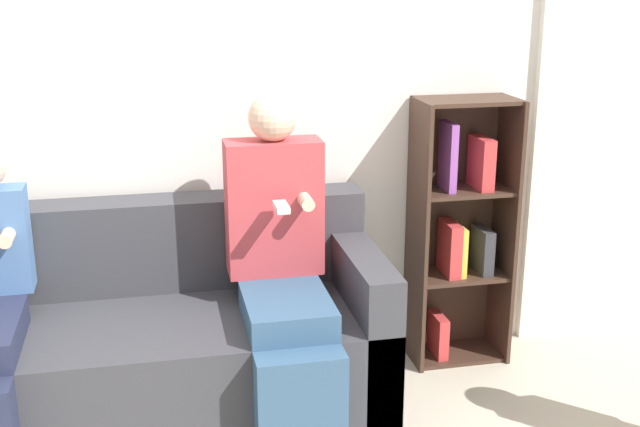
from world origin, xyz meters
TOP-DOWN VIEW (x-y plane):
  - back_wall at (0.00, 0.93)m, footprint 10.00×0.06m
  - curtain_panel at (1.99, 0.88)m, footprint 0.70×0.04m
  - couch at (-0.16, 0.49)m, footprint 1.86×0.80m
  - adult_seated at (0.36, 0.37)m, footprint 0.38×0.71m
  - bookshelf at (1.25, 0.78)m, footprint 0.44×0.28m

SIDE VIEW (x-z plane):
  - couch at x=-0.16m, z-range -0.12..0.74m
  - bookshelf at x=1.25m, z-range 0.00..1.24m
  - adult_seated at x=0.36m, z-range 0.02..1.33m
  - curtain_panel at x=1.99m, z-range 0.00..2.32m
  - back_wall at x=0.00m, z-range 0.00..2.55m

